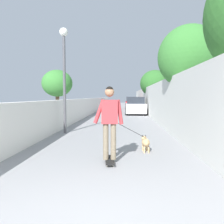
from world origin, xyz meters
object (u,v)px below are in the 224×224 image
object	(u,v)px
skateboard	(110,160)
tree_right_mid	(155,84)
person_skateboarder	(110,117)
lamp_post	(64,62)
tree_right_near	(189,57)
tree_left_distant	(57,84)
car_near	(135,106)
dog	(145,142)
car_far	(132,103)

from	to	relation	value
skateboard	tree_right_mid	bearing A→B (deg)	-11.15
tree_right_mid	skateboard	size ratio (longest dim) A/B	5.00
person_skateboarder	lamp_post	bearing A→B (deg)	28.11
tree_right_near	tree_left_distant	xyz separation A→B (m)	(5.50, 7.48, -0.77)
tree_right_mid	person_skateboarder	xyz separation A→B (m)	(-16.11, 3.17, -1.71)
lamp_post	person_skateboarder	world-z (taller)	lamp_post
tree_right_mid	tree_left_distant	world-z (taller)	tree_right_mid
tree_right_near	person_skateboarder	size ratio (longest dim) A/B	2.67
tree_right_near	car_near	distance (m)	10.52
tree_right_near	dog	xyz separation A→B (m)	(-3.48, 2.14, -2.97)
car_near	car_far	size ratio (longest dim) A/B	0.96
skateboard	car_near	distance (m)	14.72
tree_right_mid	lamp_post	size ratio (longest dim) A/B	0.92
dog	car_far	distance (m)	22.25
tree_right_near	lamp_post	xyz separation A→B (m)	(-0.44, 5.31, -0.21)
tree_right_mid	skateboard	bearing A→B (deg)	168.85
person_skateboarder	tree_left_distant	bearing A→B (deg)	23.50
tree_left_distant	skateboard	world-z (taller)	tree_left_distant
lamp_post	dog	distance (m)	5.18
dog	car_near	xyz separation A→B (m)	(13.52, -0.33, 0.44)
tree_right_mid	tree_left_distant	xyz separation A→B (m)	(-6.00, 7.57, -0.33)
lamp_post	skateboard	size ratio (longest dim) A/B	5.45
tree_right_mid	car_far	distance (m)	7.79
tree_right_near	skateboard	bearing A→B (deg)	146.18
lamp_post	car_near	size ratio (longest dim) A/B	1.11
lamp_post	person_skateboarder	size ratio (longest dim) A/B	2.58
tree_left_distant	car_far	world-z (taller)	tree_left_distant
tree_right_mid	dog	world-z (taller)	tree_right_mid
tree_left_distant	lamp_post	distance (m)	6.35
car_near	car_far	xyz separation A→B (m)	(8.72, -0.00, 0.00)
tree_right_near	car_near	world-z (taller)	tree_right_near
tree_left_distant	person_skateboarder	size ratio (longest dim) A/B	1.99
dog	car_near	world-z (taller)	car_near
lamp_post	tree_right_mid	bearing A→B (deg)	-24.32
person_skateboarder	car_far	xyz separation A→B (m)	(23.37, -1.28, -0.38)
tree_left_distant	car_far	distance (m)	14.53
tree_left_distant	tree_right_mid	bearing A→B (deg)	-51.60
tree_right_mid	person_skateboarder	world-z (taller)	tree_right_mid
car_far	person_skateboarder	bearing A→B (deg)	176.87
person_skateboarder	car_near	size ratio (longest dim) A/B	0.43
lamp_post	dog	xyz separation A→B (m)	(-3.04, -3.17, -2.76)
tree_left_distant	dog	bearing A→B (deg)	-149.26
car_far	tree_right_mid	bearing A→B (deg)	-165.36
tree_right_near	tree_right_mid	distance (m)	11.51
tree_right_near	skateboard	xyz separation A→B (m)	(-4.61, 3.09, -3.18)
tree_left_distant	dog	size ratio (longest dim) A/B	2.40
lamp_post	car_far	xyz separation A→B (m)	(19.21, -3.50, -2.32)
tree_right_near	car_near	size ratio (longest dim) A/B	1.15
car_far	tree_right_near	bearing A→B (deg)	-174.49
lamp_post	car_far	world-z (taller)	lamp_post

